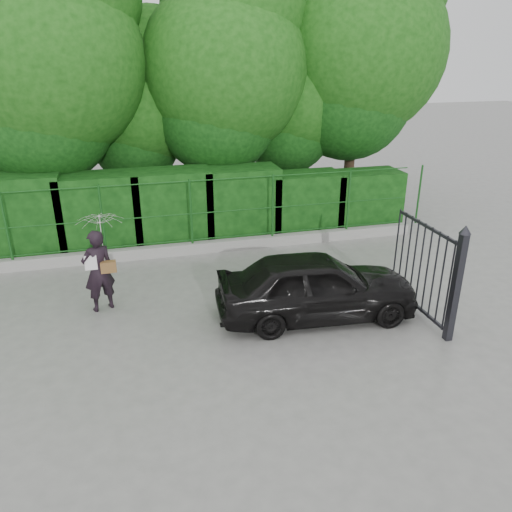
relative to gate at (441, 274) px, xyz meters
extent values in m
plane|color=gray|center=(-4.60, 0.72, -1.19)|extent=(80.00, 80.00, 0.00)
cube|color=#9E9E99|center=(-4.60, 5.22, -1.04)|extent=(14.00, 0.25, 0.30)
cylinder|color=#164C17|center=(-8.80, 5.22, 0.01)|extent=(0.06, 0.06, 1.80)
cylinder|color=#164C17|center=(-6.50, 5.22, 0.01)|extent=(0.06, 0.06, 1.80)
cylinder|color=#164C17|center=(-4.20, 5.22, 0.01)|extent=(0.06, 0.06, 1.80)
cylinder|color=#164C17|center=(-1.90, 5.22, 0.01)|extent=(0.06, 0.06, 1.80)
cylinder|color=#164C17|center=(0.40, 5.22, 0.01)|extent=(0.06, 0.06, 1.80)
cylinder|color=#164C17|center=(2.70, 5.22, 0.01)|extent=(0.06, 0.06, 1.80)
cylinder|color=#164C17|center=(-4.60, 5.22, -0.79)|extent=(13.60, 0.03, 0.03)
cylinder|color=#164C17|center=(-4.60, 5.22, -0.04)|extent=(13.60, 0.03, 0.03)
cylinder|color=#164C17|center=(-4.60, 5.22, 0.86)|extent=(13.60, 0.03, 0.03)
cube|color=black|center=(-8.60, 6.22, -0.06)|extent=(2.20, 1.20, 2.25)
cube|color=black|center=(-6.60, 6.22, -0.11)|extent=(2.20, 1.20, 2.15)
cube|color=black|center=(-4.60, 6.22, -0.11)|extent=(2.20, 1.20, 2.15)
cube|color=black|center=(-2.60, 6.22, -0.13)|extent=(2.20, 1.20, 2.11)
cube|color=black|center=(-0.60, 6.22, -0.27)|extent=(2.20, 1.20, 1.83)
cube|color=black|center=(1.40, 6.22, -0.30)|extent=(2.20, 1.20, 1.77)
cylinder|color=black|center=(-7.60, 7.92, 1.06)|extent=(0.36, 0.36, 4.50)
sphere|color=#14470F|center=(-7.60, 7.92, 3.76)|extent=(5.40, 5.40, 5.40)
cylinder|color=black|center=(-5.10, 9.22, 0.44)|extent=(0.36, 0.36, 3.25)
sphere|color=#14470F|center=(-5.10, 9.22, 2.39)|extent=(3.90, 3.90, 3.90)
cylinder|color=black|center=(-2.60, 8.22, 0.94)|extent=(0.36, 0.36, 4.25)
sphere|color=#14470F|center=(-2.60, 8.22, 3.49)|extent=(5.10, 5.10, 5.10)
cylinder|color=black|center=(-0.10, 8.92, 0.56)|extent=(0.36, 0.36, 3.50)
sphere|color=#14470F|center=(-0.10, 8.92, 2.66)|extent=(4.20, 4.20, 4.20)
cylinder|color=black|center=(1.90, 8.52, 1.19)|extent=(0.36, 0.36, 4.75)
sphere|color=#14470F|center=(1.90, 8.52, 4.04)|extent=(5.70, 5.70, 5.70)
cube|color=#232329|center=(0.00, -0.48, -0.09)|extent=(0.14, 0.14, 2.20)
cone|color=#232329|center=(0.00, -0.48, 1.09)|extent=(0.22, 0.22, 0.16)
cube|color=#232329|center=(0.00, 0.67, -1.04)|extent=(0.05, 2.00, 0.06)
cube|color=#232329|center=(0.00, 0.67, 0.76)|extent=(0.05, 2.00, 0.06)
cylinder|color=#232329|center=(0.00, -0.28, -0.14)|extent=(0.04, 0.04, 1.90)
cylinder|color=#232329|center=(0.00, -0.03, -0.14)|extent=(0.04, 0.04, 1.90)
cylinder|color=#232329|center=(0.00, 0.22, -0.14)|extent=(0.04, 0.04, 1.90)
cylinder|color=#232329|center=(0.00, 0.47, -0.14)|extent=(0.04, 0.04, 1.90)
cylinder|color=#232329|center=(0.00, 0.72, -0.14)|extent=(0.04, 0.04, 1.90)
cylinder|color=#232329|center=(0.00, 0.97, -0.14)|extent=(0.04, 0.04, 1.90)
cylinder|color=#232329|center=(0.00, 1.22, -0.14)|extent=(0.04, 0.04, 1.90)
cylinder|color=#232329|center=(0.00, 1.47, -0.14)|extent=(0.04, 0.04, 1.90)
cylinder|color=#232329|center=(0.00, 1.72, -0.14)|extent=(0.04, 0.04, 1.90)
imported|color=black|center=(-6.55, 2.52, -0.28)|extent=(0.78, 0.64, 1.82)
imported|color=silver|center=(-6.40, 2.57, 0.52)|extent=(0.97, 0.99, 0.89)
cube|color=brown|center=(-6.33, 2.44, -0.17)|extent=(0.32, 0.15, 0.24)
cube|color=white|center=(-6.67, 2.40, -0.03)|extent=(0.25, 0.02, 0.32)
imported|color=black|center=(-2.17, 1.07, -0.48)|extent=(4.27, 1.99, 1.42)
camera|label=1|loc=(-5.75, -7.66, 4.07)|focal=35.00mm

